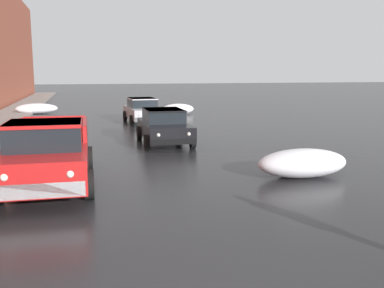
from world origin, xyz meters
TOP-DOWN VIEW (x-y plane):
  - snow_bank_along_left_kerb at (4.79, 25.62)m, footprint 2.21×1.05m
  - snow_bank_mid_block_left at (-4.67, 28.47)m, footprint 2.83×1.22m
  - snow_bank_near_corner_right at (4.36, 7.09)m, footprint 2.64×1.28m
  - snow_bank_along_right_kerb at (-4.28, 13.14)m, footprint 2.15×1.01m
  - pickup_truck_red_approaching_near_lane at (-2.46, 7.78)m, footprint 2.28×5.34m
  - sedan_black_parked_kerbside_close at (1.65, 13.71)m, footprint 1.99×4.25m
  - sedan_silver_parked_kerbside_mid at (1.80, 21.36)m, footprint 2.02×4.32m

SIDE VIEW (x-z plane):
  - snow_bank_along_right_kerb at x=-4.28m, z-range -0.06..0.54m
  - snow_bank_mid_block_left at x=-4.67m, z-range -0.01..0.72m
  - snow_bank_along_left_kerb at x=4.79m, z-range -0.01..0.73m
  - snow_bank_near_corner_right at x=4.36m, z-range -0.01..0.80m
  - sedan_silver_parked_kerbside_mid at x=1.80m, z-range 0.04..1.46m
  - sedan_black_parked_kerbside_close at x=1.65m, z-range 0.04..1.46m
  - pickup_truck_red_approaching_near_lane at x=-2.46m, z-range 0.00..1.76m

